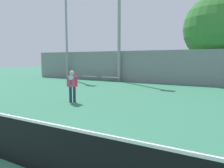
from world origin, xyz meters
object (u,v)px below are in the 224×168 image
tennis_net (14,140)px  bench_courtside_near (110,77)px  bench_by_gate (90,76)px  light_pole_center_back (119,16)px  tree_green_broad (219,28)px  light_pole_far_right (66,15)px  tennis_player (72,84)px

tennis_net → bench_courtside_near: size_ratio=5.44×
bench_courtside_near → bench_by_gate: bearing=180.0°
bench_courtside_near → light_pole_center_back: size_ratio=0.17×
tennis_net → bench_by_gate: bearing=121.0°
tennis_net → light_pole_center_back: bearing=111.0°
tennis_net → bench_courtside_near: tennis_net is taller
tree_green_broad → light_pole_far_right: bearing=-167.6°
light_pole_far_right → light_pole_center_back: size_ratio=1.04×
tennis_net → light_pole_far_right: bearing=128.5°
tennis_net → tennis_player: 6.59m
bench_courtside_near → tennis_player: bearing=-69.8°
light_pole_far_right → tree_green_broad: 15.65m
bench_by_gate → light_pole_far_right: (-3.33, 0.32, 6.66)m
tennis_player → light_pole_far_right: (-9.64, 10.53, 6.12)m
tennis_net → light_pole_center_back: 18.51m
bench_by_gate → light_pole_center_back: light_pole_center_back is taller
bench_by_gate → tree_green_broad: size_ratio=0.21×
bench_courtside_near → light_pole_center_back: light_pole_center_back is taller
light_pole_center_back → bench_courtside_near: bearing=-147.5°
light_pole_far_right → tree_green_broad: size_ratio=1.50×
tennis_net → light_pole_far_right: 21.74m
bench_courtside_near → bench_by_gate: size_ratio=1.18×
tennis_player → light_pole_center_back: bearing=78.2°
bench_by_gate → light_pole_far_right: bearing=174.6°
tennis_net → tennis_player: tennis_player is taller
bench_by_gate → tennis_net: bearing=-59.0°
tennis_net → tree_green_broad: tree_green_broad is taller
bench_courtside_near → bench_by_gate: same height
tree_green_broad → light_pole_center_back: bearing=-159.5°
tennis_player → bench_by_gate: tennis_player is taller
bench_courtside_near → tree_green_broad: 10.97m
tennis_net → light_pole_far_right: (-12.90, 16.24, 6.53)m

